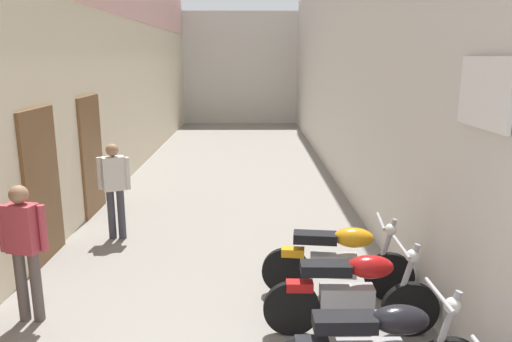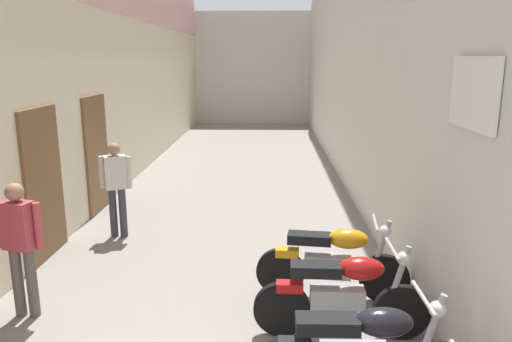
# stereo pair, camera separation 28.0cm
# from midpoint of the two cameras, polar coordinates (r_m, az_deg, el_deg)

# --- Properties ---
(ground_plane) EXTENTS (36.59, 36.59, 0.00)m
(ground_plane) POSITION_cam_midpoint_polar(r_m,az_deg,el_deg) (9.86, -4.26, -3.86)
(ground_plane) COLOR gray
(building_left) EXTENTS (0.45, 20.59, 6.82)m
(building_left) POSITION_cam_midpoint_polar(r_m,az_deg,el_deg) (11.84, -17.53, 15.26)
(building_left) COLOR beige
(building_left) RESTS_ON ground
(building_right) EXTENTS (0.45, 20.59, 7.96)m
(building_right) POSITION_cam_midpoint_polar(r_m,az_deg,el_deg) (11.64, 10.19, 18.41)
(building_right) COLOR beige
(building_right) RESTS_ON ground
(building_far_end) EXTENTS (8.00, 2.00, 4.82)m
(building_far_end) POSITION_cam_midpoint_polar(r_m,az_deg,el_deg) (22.71, -2.18, 12.00)
(building_far_end) COLOR beige
(building_far_end) RESTS_ON ground
(motorcycle_third) EXTENTS (1.85, 0.58, 1.04)m
(motorcycle_third) POSITION_cam_midpoint_polar(r_m,az_deg,el_deg) (5.30, 9.74, -13.77)
(motorcycle_third) COLOR black
(motorcycle_third) RESTS_ON ground
(motorcycle_fourth) EXTENTS (1.85, 0.58, 1.04)m
(motorcycle_fourth) POSITION_cam_midpoint_polar(r_m,az_deg,el_deg) (6.06, 8.32, -10.15)
(motorcycle_fourth) COLOR black
(motorcycle_fourth) RESTS_ON ground
(pedestrian_mid_alley) EXTENTS (0.52, 0.28, 1.57)m
(pedestrian_mid_alley) POSITION_cam_midpoint_polar(r_m,az_deg,el_deg) (5.96, -26.78, -7.60)
(pedestrian_mid_alley) COLOR #564C47
(pedestrian_mid_alley) RESTS_ON ground
(pedestrian_further_down) EXTENTS (0.52, 0.32, 1.57)m
(pedestrian_further_down) POSITION_cam_midpoint_polar(r_m,az_deg,el_deg) (8.11, -17.23, -1.47)
(pedestrian_further_down) COLOR #383842
(pedestrian_further_down) RESTS_ON ground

